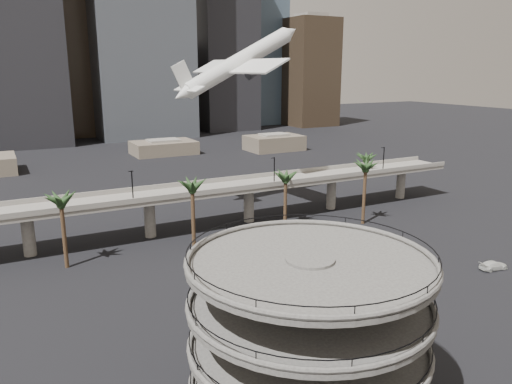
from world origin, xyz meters
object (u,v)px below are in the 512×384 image
airborne_jet (239,63)px  car_a (291,282)px  parking_ramp (308,324)px  overpass (201,195)px  car_c (493,265)px  car_b (384,267)px

airborne_jet → car_a: airborne_jet is taller
parking_ramp → overpass: parking_ramp is taller
parking_ramp → car_c: (47.71, 15.86, -9.11)m
overpass → car_b: size_ratio=30.90×
airborne_jet → overpass: bearing=-146.9°
parking_ramp → airborne_jet: bearing=68.7°
overpass → car_c: bearing=-51.2°
overpass → airborne_jet: size_ratio=3.79×
overpass → car_a: overpass is taller
airborne_jet → car_b: bearing=-92.4°
car_b → car_a: bearing=71.2°
car_b → overpass: bearing=15.2°
airborne_jet → car_b: (3.35, -47.28, -33.15)m
car_b → parking_ramp: bearing=115.5°
parking_ramp → car_a: size_ratio=5.29×
parking_ramp → overpass: size_ratio=0.17×
airborne_jet → car_c: size_ratio=6.87×
overpass → car_b: bearing=-62.7°
parking_ramp → airborne_jet: (27.75, 71.16, 24.01)m
parking_ramp → overpass: (13.00, 59.00, -2.50)m
airborne_jet → car_b: size_ratio=8.15×
overpass → car_a: size_ratio=30.96×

